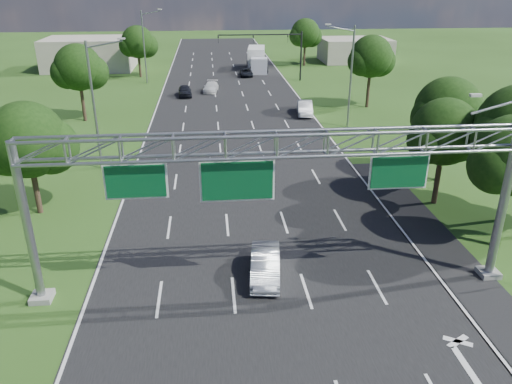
{
  "coord_description": "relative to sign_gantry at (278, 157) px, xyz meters",
  "views": [
    {
      "loc": [
        -2.63,
        -8.86,
        14.35
      ],
      "look_at": [
        -0.32,
        15.46,
        3.73
      ],
      "focal_mm": 35.0,
      "sensor_mm": 36.0,
      "label": 1
    }
  ],
  "objects": [
    {
      "name": "streetlight_l_far",
      "position": [
        -11.63,
        53.0,
        -1.31
      ],
      "size": [
        2.97,
        0.22,
        10.16
      ],
      "color": "gray",
      "rests_on": "ground"
    },
    {
      "name": "car_queue_c",
      "position": [
        -6.03,
        43.92,
        -6.2
      ],
      "size": [
        1.89,
        4.16,
        1.38
      ],
      "primitive_type": "imported",
      "rotation": [
        0.0,
        0.0,
        0.06
      ],
      "color": "black",
      "rests_on": "ground"
    },
    {
      "name": "car_queue_b",
      "position": [
        2.95,
        57.1,
        -6.32
      ],
      "size": [
        2.04,
        4.19,
        1.15
      ],
      "primitive_type": "imported",
      "rotation": [
        0.0,
        0.0,
        -0.03
      ],
      "color": "black",
      "rests_on": "ground"
    },
    {
      "name": "ground",
      "position": [
        -0.33,
        18.0,
        -6.89
      ],
      "size": [
        220.0,
        220.0,
        0.0
      ],
      "primitive_type": "plane",
      "color": "#274715",
      "rests_on": "ground"
    },
    {
      "name": "tree_cluster_right",
      "position": [
        14.47,
        7.19,
        -1.58
      ],
      "size": [
        9.91,
        14.6,
        8.68
      ],
      "color": "#2D2116",
      "rests_on": "ground"
    },
    {
      "name": "road",
      "position": [
        -0.33,
        18.0,
        -6.89
      ],
      "size": [
        18.0,
        180.0,
        0.02
      ],
      "primitive_type": "cube",
      "color": "black",
      "rests_on": "ground"
    },
    {
      "name": "silver_sedan",
      "position": [
        -0.41,
        1.0,
        -6.2
      ],
      "size": [
        1.95,
        4.34,
        1.38
      ],
      "primitive_type": "imported",
      "rotation": [
        0.0,
        0.0,
        -0.12
      ],
      "color": "#B7BEC4",
      "rests_on": "ground"
    },
    {
      "name": "streetlight_l_near",
      "position": [
        -11.63,
        18.0,
        -1.31
      ],
      "size": [
        2.97,
        0.22,
        10.16
      ],
      "color": "gray",
      "rests_on": "ground"
    },
    {
      "name": "tree_verge_rd",
      "position": [
        15.75,
        36.04,
        -1.26
      ],
      "size": [
        5.76,
        4.8,
        8.28
      ],
      "color": "#2D2116",
      "rests_on": "ground"
    },
    {
      "name": "building_left",
      "position": [
        -22.33,
        66.0,
        -4.39
      ],
      "size": [
        14.0,
        10.0,
        5.0
      ],
      "primitive_type": "cube",
      "color": "#A29988",
      "rests_on": "ground"
    },
    {
      "name": "tree_verge_lb",
      "position": [
        -16.25,
        33.04,
        -1.48
      ],
      "size": [
        5.76,
        4.8,
        8.06
      ],
      "color": "#2D2116",
      "rests_on": "ground"
    },
    {
      "name": "road_flare",
      "position": [
        9.87,
        2.0,
        -6.89
      ],
      "size": [
        3.0,
        30.0,
        0.02
      ],
      "primitive_type": "cube",
      "color": "black",
      "rests_on": "ground"
    },
    {
      "name": "car_queue_d",
      "position": [
        7.67,
        33.24,
        -6.14
      ],
      "size": [
        2.12,
        4.69,
        1.49
      ],
      "primitive_type": "imported",
      "rotation": [
        0.0,
        0.0,
        -0.12
      ],
      "color": "white",
      "rests_on": "ground"
    },
    {
      "name": "box_truck",
      "position": [
        5.13,
        62.68,
        -5.21
      ],
      "size": [
        3.45,
        9.52,
        3.5
      ],
      "rotation": [
        0.0,
        0.0,
        -0.12
      ],
      "color": "silver",
      "rests_on": "ground"
    },
    {
      "name": "tree_verge_lc",
      "position": [
        -13.25,
        58.04,
        -1.92
      ],
      "size": [
        5.76,
        4.8,
        7.62
      ],
      "color": "#2D2116",
      "rests_on": "ground"
    },
    {
      "name": "streetlight_r_mid",
      "position": [
        10.97,
        28.0,
        -1.31
      ],
      "size": [
        2.97,
        0.22,
        10.16
      ],
      "color": "gray",
      "rests_on": "ground"
    },
    {
      "name": "sign_gantry",
      "position": [
        0.0,
        0.0,
        0.0
      ],
      "size": [
        23.5,
        1.0,
        9.56
      ],
      "color": "gray",
      "rests_on": "ground"
    },
    {
      "name": "car_queue_a",
      "position": [
        -2.66,
        46.28,
        -6.27
      ],
      "size": [
        2.31,
        4.51,
        1.25
      ],
      "primitive_type": "imported",
      "rotation": [
        0.0,
        0.0,
        -0.13
      ],
      "color": "silver",
      "rests_on": "ground"
    },
    {
      "name": "tree_verge_re",
      "position": [
        13.75,
        66.04,
        -1.7
      ],
      "size": [
        5.76,
        4.8,
        7.84
      ],
      "color": "#2D2116",
      "rests_on": "ground"
    },
    {
      "name": "traffic_signal",
      "position": [
        7.15,
        53.0,
        -1.72
      ],
      "size": [
        12.21,
        0.24,
        7.0
      ],
      "color": "black",
      "rests_on": "ground"
    },
    {
      "name": "building_right",
      "position": [
        23.67,
        70.0,
        -4.89
      ],
      "size": [
        12.0,
        9.0,
        4.0
      ],
      "primitive_type": "cube",
      "color": "#A29988",
      "rests_on": "ground"
    },
    {
      "name": "tree_verge_la",
      "position": [
        -14.25,
        10.04,
        -2.13
      ],
      "size": [
        5.76,
        4.8,
        7.4
      ],
      "color": "#2D2116",
      "rests_on": "ground"
    }
  ]
}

